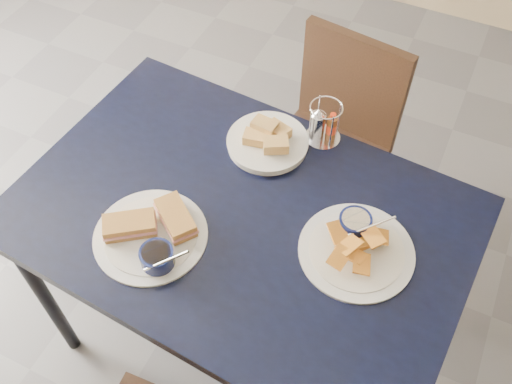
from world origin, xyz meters
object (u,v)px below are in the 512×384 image
at_px(dining_table, 241,226).
at_px(bread_basket, 268,141).
at_px(sandwich_plate, 153,233).
at_px(plantain_plate, 356,243).
at_px(condiment_caddy, 323,125).
at_px(chair_far, 332,129).

bearing_deg(dining_table, bread_basket, 97.97).
bearing_deg(sandwich_plate, plantain_plate, 22.44).
xyz_separation_m(dining_table, condiment_caddy, (0.10, 0.37, 0.12)).
xyz_separation_m(plantain_plate, condiment_caddy, (-0.23, 0.34, 0.04)).
bearing_deg(chair_far, dining_table, -95.02).
bearing_deg(chair_far, plantain_plate, -66.61).
relative_size(chair_far, plantain_plate, 2.75).
bearing_deg(plantain_plate, bread_basket, 147.51).
xyz_separation_m(chair_far, sandwich_plate, (-0.24, -0.84, 0.28)).
distance_m(sandwich_plate, plantain_plate, 0.55).
height_order(sandwich_plate, plantain_plate, same).
height_order(dining_table, sandwich_plate, sandwich_plate).
height_order(sandwich_plate, bread_basket, sandwich_plate).
xyz_separation_m(chair_far, plantain_plate, (0.27, -0.63, 0.27)).
distance_m(plantain_plate, bread_basket, 0.44).
xyz_separation_m(chair_far, bread_basket, (-0.10, -0.39, 0.28)).
bearing_deg(chair_far, sandwich_plate, -105.83).
bearing_deg(condiment_caddy, dining_table, -105.03).
bearing_deg(sandwich_plate, chair_far, 74.17).
distance_m(dining_table, sandwich_plate, 0.26).
bearing_deg(bread_basket, sandwich_plate, -107.65).
distance_m(chair_far, sandwich_plate, 0.91).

